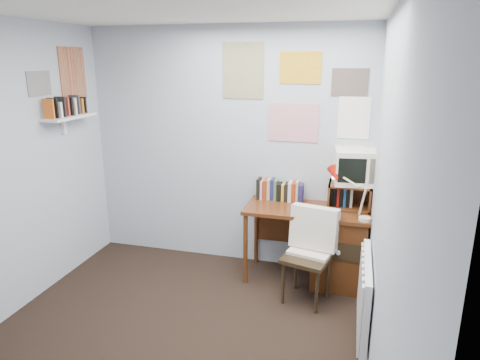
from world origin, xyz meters
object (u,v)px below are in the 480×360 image
(tv_riser, at_px, (349,196))
(wall_shelf, at_px, (70,117))
(desk, at_px, (333,244))
(desk_lamp, at_px, (366,199))
(radiator, at_px, (365,296))
(crt_tv, at_px, (355,165))
(desk_chair, at_px, (307,259))

(tv_riser, xyz_separation_m, wall_shelf, (-2.69, -0.49, 0.74))
(desk, distance_m, tv_riser, 0.51)
(wall_shelf, bearing_deg, tv_riser, 10.32)
(desk_lamp, height_order, tv_riser, desk_lamp)
(radiator, bearing_deg, crt_tv, 97.31)
(wall_shelf, bearing_deg, desk, 8.40)
(desk_chair, relative_size, wall_shelf, 1.36)
(desk_lamp, distance_m, radiator, 0.91)
(crt_tv, height_order, radiator, crt_tv)
(radiator, bearing_deg, tv_riser, 99.28)
(desk_lamp, relative_size, radiator, 0.51)
(tv_riser, relative_size, wall_shelf, 0.65)
(desk_lamp, relative_size, wall_shelf, 0.65)
(desk, relative_size, desk_lamp, 2.97)
(crt_tv, relative_size, wall_shelf, 0.61)
(crt_tv, height_order, wall_shelf, wall_shelf)
(crt_tv, distance_m, radiator, 1.32)
(desk, height_order, desk_lamp, desk_lamp)
(desk, relative_size, crt_tv, 3.16)
(desk_chair, xyz_separation_m, radiator, (0.50, -0.52, -0.00))
(desk_lamp, bearing_deg, radiator, -74.08)
(desk_chair, xyz_separation_m, wall_shelf, (-2.36, 0.03, 1.20))
(crt_tv, bearing_deg, desk, -145.72)
(wall_shelf, bearing_deg, crt_tv, 10.60)
(desk, xyz_separation_m, desk_chair, (-0.21, -0.41, 0.02))
(tv_riser, bearing_deg, radiator, -80.72)
(crt_tv, bearing_deg, tv_riser, -155.77)
(desk, relative_size, desk_chair, 1.42)
(radiator, distance_m, wall_shelf, 3.15)
(desk_lamp, relative_size, tv_riser, 1.01)
(desk_lamp, xyz_separation_m, crt_tv, (-0.12, 0.33, 0.23))
(crt_tv, bearing_deg, wall_shelf, -175.64)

